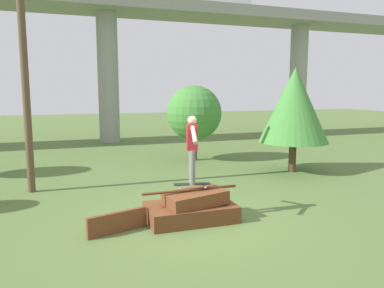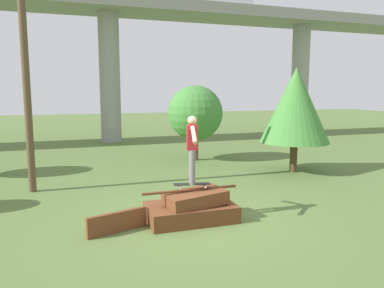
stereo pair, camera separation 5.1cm
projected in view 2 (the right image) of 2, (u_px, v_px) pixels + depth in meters
The scene contains 9 objects.
ground_plane at pixel (191, 220), 8.13m from camera, with size 80.00×80.00×0.00m, color #567038.
scrap_pile at pixel (192, 208), 8.08m from camera, with size 2.12×1.15×0.70m.
scrap_plank_loose at pixel (117, 222), 7.40m from camera, with size 1.24×0.47×0.41m.
skateboard at pixel (192, 184), 8.10m from camera, with size 0.82×0.36×0.09m.
skater at pixel (192, 145), 7.98m from camera, with size 0.33×1.14×1.47m.
highway_overpass at pixel (108, 23), 19.80m from camera, with size 44.00×3.22×7.53m.
utility_pole at pixel (25, 63), 9.95m from camera, with size 1.30×0.20×6.79m.
tree_behind_left at pixel (295, 105), 12.67m from camera, with size 2.35×2.35×3.58m.
tree_behind_right at pixel (195, 113), 14.92m from camera, with size 2.19×2.19×3.01m.
Camera 2 is at (-2.54, -7.39, 2.78)m, focal length 35.00 mm.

